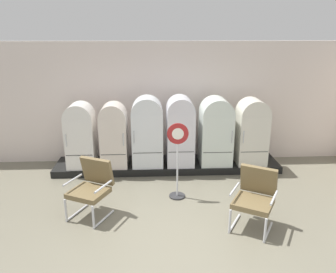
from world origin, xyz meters
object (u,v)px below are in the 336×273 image
at_px(refrigerator_0, 80,134).
at_px(armchair_left, 92,185).
at_px(refrigerator_1, 114,133).
at_px(armchair_right, 255,195).
at_px(refrigerator_5, 252,130).
at_px(refrigerator_3, 180,129).
at_px(refrigerator_2, 147,130).
at_px(sign_stand, 177,164).
at_px(refrigerator_4, 216,129).

bearing_deg(refrigerator_0, armchair_left, -74.02).
distance_m(refrigerator_0, refrigerator_1, 0.75).
distance_m(refrigerator_0, armchair_right, 4.10).
bearing_deg(refrigerator_5, refrigerator_3, 178.97).
distance_m(refrigerator_5, armchair_left, 3.91).
bearing_deg(refrigerator_2, armchair_left, -117.13).
bearing_deg(refrigerator_1, armchair_left, -96.21).
distance_m(refrigerator_0, armchair_left, 2.00).
bearing_deg(refrigerator_2, refrigerator_0, -179.99).
relative_size(refrigerator_3, sign_stand, 1.04).
xyz_separation_m(refrigerator_0, refrigerator_4, (3.09, 0.05, 0.04)).
distance_m(refrigerator_1, refrigerator_5, 3.18).
bearing_deg(refrigerator_3, sign_stand, -96.89).
bearing_deg(sign_stand, refrigerator_0, 147.85).
height_order(refrigerator_3, refrigerator_4, refrigerator_3).
xyz_separation_m(refrigerator_4, armchair_right, (0.22, -2.45, -0.41)).
distance_m(refrigerator_1, sign_stand, 1.91).
relative_size(refrigerator_0, refrigerator_1, 1.01).
xyz_separation_m(refrigerator_0, refrigerator_1, (0.75, 0.00, -0.00)).
bearing_deg(sign_stand, armchair_right, -41.79).
xyz_separation_m(refrigerator_1, refrigerator_5, (3.18, 0.02, 0.03)).
distance_m(refrigerator_2, refrigerator_3, 0.76).
bearing_deg(refrigerator_5, armchair_right, -104.34).
relative_size(refrigerator_0, refrigerator_3, 0.93).
xyz_separation_m(refrigerator_5, armchair_left, (-3.38, -1.91, -0.40)).
bearing_deg(armchair_right, sign_stand, 138.21).
height_order(refrigerator_4, refrigerator_5, refrigerator_4).
distance_m(armchair_left, sign_stand, 1.66).
height_order(refrigerator_5, armchair_left, refrigerator_5).
bearing_deg(refrigerator_3, refrigerator_4, -0.17).
distance_m(refrigerator_4, sign_stand, 1.71).
bearing_deg(refrigerator_3, refrigerator_0, -178.68).
height_order(refrigerator_2, refrigerator_3, refrigerator_2).
bearing_deg(refrigerator_4, sign_stand, -125.92).
distance_m(refrigerator_3, sign_stand, 1.41).
xyz_separation_m(refrigerator_3, armchair_right, (1.04, -2.45, -0.44)).
height_order(refrigerator_0, refrigerator_5, refrigerator_5).
height_order(refrigerator_2, armchair_right, refrigerator_2).
bearing_deg(refrigerator_5, refrigerator_0, -179.68).
relative_size(refrigerator_2, sign_stand, 1.05).
height_order(refrigerator_4, sign_stand, refrigerator_4).
distance_m(refrigerator_2, armchair_left, 2.17).
relative_size(refrigerator_2, refrigerator_3, 1.01).
xyz_separation_m(refrigerator_1, sign_stand, (1.35, -1.32, -0.23)).
height_order(refrigerator_2, refrigerator_5, refrigerator_2).
distance_m(refrigerator_2, sign_stand, 1.48).
xyz_separation_m(refrigerator_0, refrigerator_3, (2.26, 0.05, 0.06)).
relative_size(refrigerator_1, sign_stand, 0.96).
height_order(refrigerator_4, armchair_left, refrigerator_4).
height_order(refrigerator_1, sign_stand, refrigerator_1).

